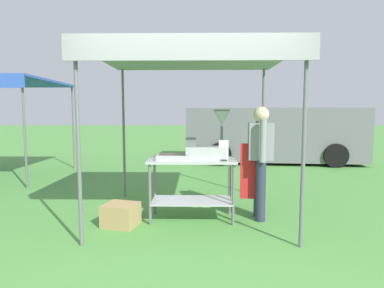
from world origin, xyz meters
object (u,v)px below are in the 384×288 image
(stall_canopy, at_px, (192,60))
(donut_tray, at_px, (173,158))
(donut_cart, at_px, (192,175))
(van_grey, at_px, (273,134))
(menu_sign, at_px, (224,152))
(donut_fryer, at_px, (209,143))
(vendor, at_px, (260,157))
(supply_crate, at_px, (121,215))

(stall_canopy, height_order, donut_tray, stall_canopy)
(donut_cart, relative_size, van_grey, 0.23)
(menu_sign, bearing_deg, donut_tray, 171.50)
(donut_fryer, height_order, vendor, vendor)
(stall_canopy, bearing_deg, vendor, -3.37)
(van_grey, bearing_deg, donut_cart, -114.02)
(donut_fryer, distance_m, menu_sign, 0.26)
(donut_cart, xyz_separation_m, menu_sign, (0.44, -0.15, 0.36))
(stall_canopy, xyz_separation_m, donut_cart, (0.00, -0.10, -1.62))
(donut_cart, xyz_separation_m, donut_tray, (-0.26, -0.04, 0.26))
(van_grey, bearing_deg, stall_canopy, -114.40)
(vendor, distance_m, van_grey, 5.72)
(donut_cart, height_order, donut_fryer, donut_fryer)
(menu_sign, distance_m, vendor, 0.57)
(vendor, xyz_separation_m, supply_crate, (-1.92, -0.32, -0.75))
(donut_cart, height_order, supply_crate, donut_cart)
(van_grey, bearing_deg, donut_tray, -116.02)
(vendor, bearing_deg, donut_fryer, -175.09)
(donut_cart, xyz_separation_m, vendor, (0.97, 0.04, 0.27))
(donut_fryer, bearing_deg, van_grey, 68.12)
(menu_sign, xyz_separation_m, van_grey, (2.04, 5.71, -0.12))
(menu_sign, bearing_deg, stall_canopy, 150.54)
(donut_tray, relative_size, donut_fryer, 0.65)
(stall_canopy, distance_m, donut_cart, 1.62)
(vendor, height_order, van_grey, van_grey)
(donut_tray, bearing_deg, supply_crate, -161.07)
(supply_crate, height_order, van_grey, van_grey)
(donut_tray, bearing_deg, van_grey, 63.98)
(supply_crate, bearing_deg, stall_canopy, 21.78)
(donut_tray, relative_size, vendor, 0.28)
(donut_tray, height_order, menu_sign, menu_sign)
(donut_tray, bearing_deg, vendor, 4.00)
(menu_sign, distance_m, van_grey, 6.06)
(stall_canopy, distance_m, van_grey, 6.15)
(supply_crate, bearing_deg, van_grey, 59.57)
(donut_tray, bearing_deg, donut_fryer, 2.64)
(donut_cart, height_order, menu_sign, menu_sign)
(vendor, xyz_separation_m, van_grey, (1.51, 5.52, -0.03))
(donut_tray, distance_m, menu_sign, 0.71)
(vendor, relative_size, van_grey, 0.30)
(donut_cart, distance_m, supply_crate, 1.11)
(stall_canopy, height_order, donut_fryer, stall_canopy)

